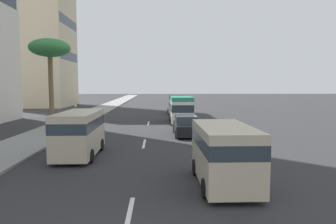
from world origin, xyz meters
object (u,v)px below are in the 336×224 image
at_px(van_second, 79,131).
at_px(car_fifth, 174,108).
at_px(car_fourth, 186,126).
at_px(palm_tree, 50,50).
at_px(pedestrian_near_lamp, 76,112).
at_px(van_lead, 224,151).
at_px(minibus_third, 180,108).

height_order(van_second, car_fifth, van_second).
xyz_separation_m(car_fourth, palm_tree, (2.74, 11.47, 6.25)).
relative_size(van_second, pedestrian_near_lamp, 2.85).
distance_m(car_fourth, palm_tree, 13.35).
distance_m(car_fourth, car_fifth, 18.64).
bearing_deg(pedestrian_near_lamp, van_lead, 100.23).
height_order(van_lead, minibus_third, minibus_third).
distance_m(minibus_third, car_fourth, 8.41).
bearing_deg(car_fifth, van_lead, -179.56).
height_order(pedestrian_near_lamp, palm_tree, palm_tree).
relative_size(van_lead, car_fourth, 1.09).
bearing_deg(car_fourth, pedestrian_near_lamp, 51.76).
height_order(van_second, minibus_third, minibus_third).
xyz_separation_m(pedestrian_near_lamp, palm_tree, (-5.86, 0.56, 5.87)).
bearing_deg(car_fourth, palm_tree, 76.55).
xyz_separation_m(van_second, palm_tree, (9.70, 4.76, 5.57)).
xyz_separation_m(car_fifth, palm_tree, (-15.89, 11.64, 6.24)).
relative_size(van_lead, minibus_third, 0.68).
bearing_deg(palm_tree, minibus_third, -64.29).
bearing_deg(car_fourth, car_fifth, -0.50).
relative_size(van_lead, palm_tree, 0.61).
bearing_deg(minibus_third, pedestrian_near_lamp, 88.78).
distance_m(car_fourth, pedestrian_near_lamp, 13.90).
xyz_separation_m(van_second, car_fifth, (25.60, -6.87, -0.67)).
relative_size(van_lead, car_fifth, 1.07).
bearing_deg(minibus_third, palm_tree, 115.71).
xyz_separation_m(car_fourth, pedestrian_near_lamp, (8.60, 10.92, 0.38)).
xyz_separation_m(van_second, pedestrian_near_lamp, (15.56, 4.21, -0.30)).
distance_m(car_fifth, pedestrian_near_lamp, 14.95).
bearing_deg(palm_tree, van_second, -153.85).
bearing_deg(van_lead, car_fourth, 1.88).
xyz_separation_m(car_fourth, car_fifth, (18.64, -0.16, 0.01)).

